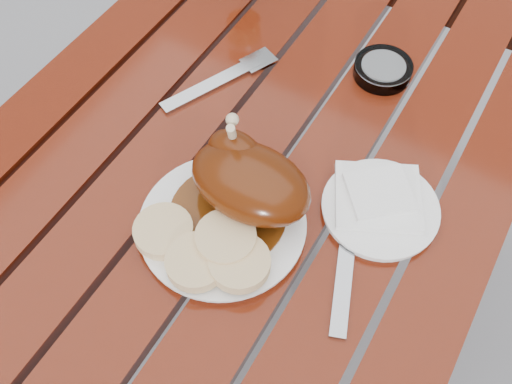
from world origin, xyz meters
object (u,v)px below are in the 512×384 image
(dinner_plate, at_px, (223,225))
(side_plate, at_px, (380,209))
(table, at_px, (261,238))
(ashtray, at_px, (383,70))

(dinner_plate, relative_size, side_plate, 1.40)
(table, xyz_separation_m, dinner_plate, (0.04, -0.19, 0.38))
(table, xyz_separation_m, side_plate, (0.23, -0.05, 0.38))
(table, relative_size, ashtray, 12.02)
(table, distance_m, side_plate, 0.45)
(side_plate, distance_m, ashtray, 0.28)
(table, bearing_deg, dinner_plate, -77.22)
(dinner_plate, height_order, side_plate, dinner_plate)
(ashtray, bearing_deg, dinner_plate, -100.61)
(dinner_plate, distance_m, ashtray, 0.40)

